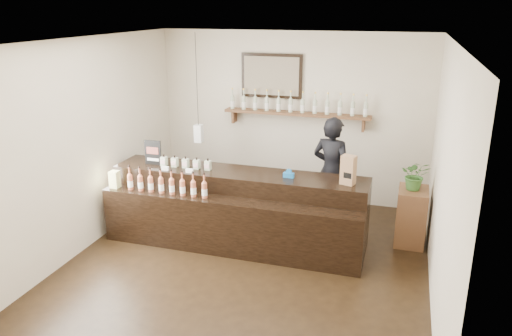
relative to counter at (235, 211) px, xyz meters
name	(u,v)px	position (x,y,z in m)	size (l,w,h in m)	color
ground	(247,264)	(0.34, -0.57, -0.47)	(5.00, 5.00, 0.00)	black
room_shell	(246,136)	(0.34, -0.57, 1.23)	(5.00, 5.00, 5.00)	beige
back_wall_decor	(282,97)	(0.19, 1.81, 1.29)	(2.66, 0.96, 1.69)	brown
counter	(235,211)	(0.00, 0.00, 0.00)	(3.57, 0.98, 1.16)	black
promo_sign	(153,153)	(-1.27, 0.10, 0.71)	(0.25, 0.02, 0.36)	black
paper_bag	(348,170)	(1.51, 0.07, 0.72)	(0.20, 0.18, 0.38)	#8D6644
tape_dispenser	(289,174)	(0.72, 0.10, 0.57)	(0.14, 0.06, 0.12)	#1761A2
side_cabinet	(411,216)	(2.34, 0.68, -0.07)	(0.40, 0.55, 0.79)	brown
potted_plant	(415,175)	(2.34, 0.68, 0.53)	(0.37, 0.32, 0.41)	#396A2A
shopkeeper	(332,165)	(1.17, 0.98, 0.47)	(0.69, 0.45, 1.88)	black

